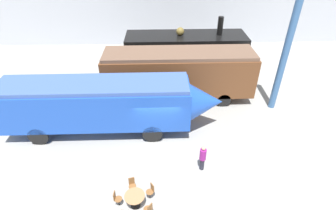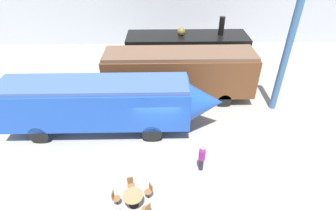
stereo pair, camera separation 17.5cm
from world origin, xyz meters
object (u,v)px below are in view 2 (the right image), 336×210
object	(u,v)px
steam_locomotive	(187,51)
cafe_table_near	(133,197)
cafe_chair_0	(131,184)
streamlined_locomotive	(110,102)
passenger_coach_wooden	(179,72)
visitor_person	(202,157)

from	to	relation	value
steam_locomotive	cafe_table_near	bearing A→B (deg)	-104.68
cafe_table_near	cafe_chair_0	bearing A→B (deg)	103.30
streamlined_locomotive	steam_locomotive	bearing A→B (deg)	55.40
passenger_coach_wooden	streamlined_locomotive	bearing A→B (deg)	-140.11
cafe_chair_0	visitor_person	bearing A→B (deg)	96.88
cafe_table_near	cafe_chair_0	world-z (taller)	cafe_chair_0
passenger_coach_wooden	cafe_table_near	xyz separation A→B (m)	(-2.57, -9.12, -1.53)
streamlined_locomotive	visitor_person	bearing A→B (deg)	-33.72
steam_locomotive	passenger_coach_wooden	size ratio (longest dim) A/B	0.93
steam_locomotive	passenger_coach_wooden	xyz separation A→B (m)	(-0.84, -3.87, 0.02)
cafe_chair_0	cafe_table_near	bearing A→B (deg)	-0.00
visitor_person	cafe_chair_0	bearing A→B (deg)	-159.82
passenger_coach_wooden	visitor_person	size ratio (longest dim) A/B	6.59
streamlined_locomotive	passenger_coach_wooden	bearing A→B (deg)	39.89
passenger_coach_wooden	cafe_table_near	distance (m)	9.60
cafe_chair_0	streamlined_locomotive	bearing A→B (deg)	-174.87
cafe_chair_0	steam_locomotive	bearing A→B (deg)	150.25
passenger_coach_wooden	cafe_table_near	world-z (taller)	passenger_coach_wooden
steam_locomotive	passenger_coach_wooden	world-z (taller)	steam_locomotive
steam_locomotive	cafe_chair_0	world-z (taller)	steam_locomotive
streamlined_locomotive	cafe_chair_0	xyz separation A→B (m)	(1.57, -4.70, -1.54)
steam_locomotive	visitor_person	world-z (taller)	steam_locomotive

